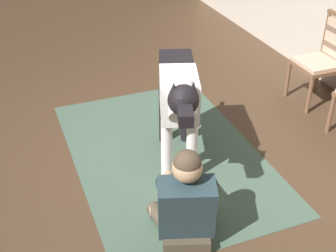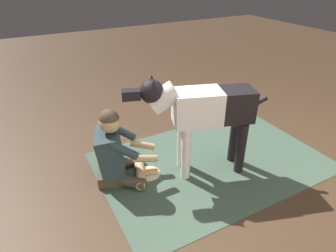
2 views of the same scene
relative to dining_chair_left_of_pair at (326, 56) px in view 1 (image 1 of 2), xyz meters
name	(u,v)px [view 1 (image 1 of 2)]	position (x,y,z in m)	size (l,w,h in m)	color
ground_plane	(145,162)	(0.41, -2.24, -0.54)	(15.41, 15.41, 0.00)	#483322
area_rug	(165,154)	(0.37, -2.01, -0.54)	(2.52, 1.68, 0.01)	#435A49
dining_chair_left_of_pair	(326,56)	(0.00, 0.00, 0.00)	(0.46, 0.47, 0.98)	brown
person_sitting_on_floor	(186,204)	(1.41, -2.26, -0.21)	(0.69, 0.60, 0.81)	#4D4233
large_dog	(178,96)	(0.57, -1.97, 0.18)	(1.41, 0.60, 1.10)	white
hot_dog_on_plate	(182,205)	(1.11, -2.15, -0.52)	(0.26, 0.26, 0.06)	silver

